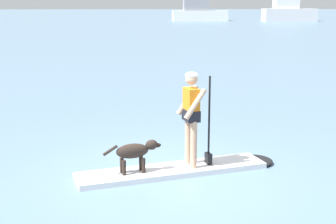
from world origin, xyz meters
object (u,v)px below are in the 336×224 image
at_px(person_paddler, 192,112).
at_px(moored_boat_center, 199,12).
at_px(paddleboard, 184,169).
at_px(moored_boat_far_port, 289,12).
at_px(dog, 135,152).

height_order(person_paddler, moored_boat_center, moored_boat_center).
bearing_deg(paddleboard, moored_boat_far_port, 70.48).
xyz_separation_m(dog, moored_boat_far_port, (25.31, 69.13, 0.95)).
height_order(dog, moored_boat_center, moored_boat_center).
bearing_deg(moored_boat_far_port, paddleboard, -109.52).
xyz_separation_m(paddleboard, moored_boat_far_port, (24.43, 68.90, 1.37)).
distance_m(person_paddler, moored_boat_center, 72.52).
distance_m(person_paddler, dog, 1.22).
relative_size(paddleboard, moored_boat_center, 0.34).
bearing_deg(moored_boat_center, person_paddler, -98.16).
xyz_separation_m(paddleboard, dog, (-0.89, -0.23, 0.42)).
bearing_deg(moored_boat_far_port, moored_boat_center, 168.22).
height_order(moored_boat_center, moored_boat_far_port, moored_boat_center).
bearing_deg(person_paddler, dog, -165.17).
bearing_deg(moored_boat_center, dog, -98.92).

